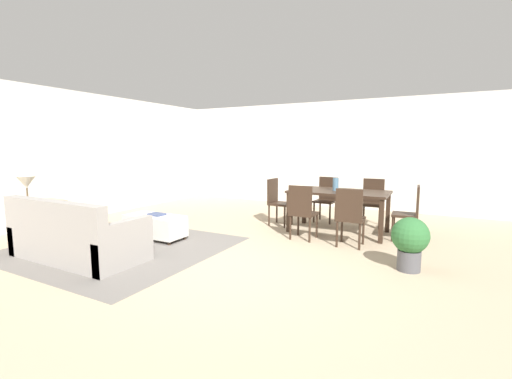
% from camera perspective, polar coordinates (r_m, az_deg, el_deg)
% --- Properties ---
extents(ground_plane, '(10.80, 10.80, 0.00)m').
position_cam_1_polar(ground_plane, '(4.61, -3.08, -12.40)').
color(ground_plane, tan).
extents(wall_back, '(9.00, 0.12, 2.70)m').
position_cam_1_polar(wall_back, '(9.01, 13.60, 5.73)').
color(wall_back, silver).
rests_on(wall_back, ground_plane).
extents(wall_left, '(0.12, 11.00, 2.70)m').
position_cam_1_polar(wall_left, '(7.96, -30.09, 4.81)').
color(wall_left, silver).
rests_on(wall_left, ground_plane).
extents(area_rug, '(3.00, 2.80, 0.01)m').
position_cam_1_polar(area_rug, '(5.73, -21.66, -8.96)').
color(area_rug, slate).
rests_on(area_rug, ground_plane).
extents(couch, '(1.95, 0.86, 0.86)m').
position_cam_1_polar(couch, '(5.35, -28.03, -7.21)').
color(couch, gray).
rests_on(couch, ground_plane).
extents(ottoman_table, '(1.04, 0.47, 0.40)m').
position_cam_1_polar(ottoman_table, '(6.00, -16.58, -5.78)').
color(ottoman_table, silver).
rests_on(ottoman_table, ground_plane).
extents(side_table, '(0.40, 0.40, 0.57)m').
position_cam_1_polar(side_table, '(6.45, -33.79, -3.86)').
color(side_table, brown).
rests_on(side_table, ground_plane).
extents(table_lamp, '(0.26, 0.26, 0.53)m').
position_cam_1_polar(table_lamp, '(6.38, -34.12, 0.82)').
color(table_lamp, brown).
rests_on(table_lamp, side_table).
extents(dining_table, '(1.72, 0.94, 0.76)m').
position_cam_1_polar(dining_table, '(6.30, 13.73, -1.00)').
color(dining_table, '#332319').
rests_on(dining_table, ground_plane).
extents(dining_chair_near_left, '(0.41, 0.41, 0.92)m').
position_cam_1_polar(dining_chair_near_left, '(5.68, 7.75, -3.30)').
color(dining_chair_near_left, '#332319').
rests_on(dining_chair_near_left, ground_plane).
extents(dining_chair_near_right, '(0.41, 0.41, 0.92)m').
position_cam_1_polar(dining_chair_near_right, '(5.41, 15.49, -4.02)').
color(dining_chair_near_right, '#332319').
rests_on(dining_chair_near_right, ground_plane).
extents(dining_chair_far_left, '(0.43, 0.43, 0.92)m').
position_cam_1_polar(dining_chair_far_left, '(7.20, 11.77, -1.16)').
color(dining_chair_far_left, '#332319').
rests_on(dining_chair_far_left, ground_plane).
extents(dining_chair_far_right, '(0.41, 0.41, 0.92)m').
position_cam_1_polar(dining_chair_far_right, '(7.06, 18.99, -1.58)').
color(dining_chair_far_right, '#332319').
rests_on(dining_chair_far_right, ground_plane).
extents(dining_chair_head_east, '(0.42, 0.42, 0.92)m').
position_cam_1_polar(dining_chair_head_east, '(6.12, 24.56, -3.13)').
color(dining_chair_head_east, '#332319').
rests_on(dining_chair_head_east, ground_plane).
extents(dining_chair_head_west, '(0.41, 0.41, 0.92)m').
position_cam_1_polar(dining_chair_head_west, '(6.74, 3.53, -1.59)').
color(dining_chair_head_west, '#332319').
rests_on(dining_chair_head_west, ground_plane).
extents(vase_centerpiece, '(0.10, 0.10, 0.23)m').
position_cam_1_polar(vase_centerpiece, '(6.30, 13.23, 0.87)').
color(vase_centerpiece, slate).
rests_on(vase_centerpiece, dining_table).
extents(book_on_ottoman, '(0.27, 0.21, 0.03)m').
position_cam_1_polar(book_on_ottoman, '(5.95, -16.35, -4.01)').
color(book_on_ottoman, '#3F4C72').
rests_on(book_on_ottoman, ottoman_table).
extents(potted_plant, '(0.45, 0.45, 0.68)m').
position_cam_1_polar(potted_plant, '(4.68, 24.45, -7.72)').
color(potted_plant, '#4C4C51').
rests_on(potted_plant, ground_plane).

